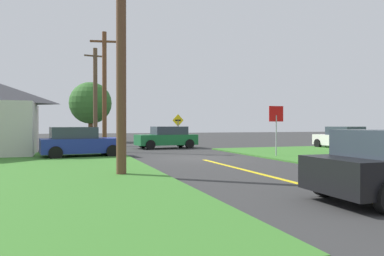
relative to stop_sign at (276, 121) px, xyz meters
The scene contains 11 objects.
ground_plane 4.73m from the stop_sign, 169.11° to the left, with size 120.00×120.00×0.00m, color #323232.
lane_stripe_center 8.56m from the stop_sign, 120.45° to the right, with size 0.20×14.00×0.01m, color yellow.
stop_sign is the anchor object (origin of this frame).
car_on_crossroad 9.10m from the stop_sign, 27.17° to the left, with size 2.11×4.29×1.62m.
car_approaching_junction 9.85m from the stop_sign, 111.62° to the left, with size 4.59×2.34×1.62m.
parked_car_near_building 10.57m from the stop_sign, 161.98° to the left, with size 4.35×2.48×1.62m.
utility_pole_near 10.29m from the stop_sign, 152.69° to the right, with size 1.80×0.33×8.23m.
utility_pole_mid 11.04m from the stop_sign, 140.27° to the left, with size 1.79×0.47×7.72m.
utility_pole_far 16.87m from the stop_sign, 119.99° to the left, with size 1.80×0.35×8.18m.
direction_sign 9.03m from the stop_sign, 108.89° to the left, with size 0.90×0.17×2.53m.
oak_tree_left 23.25m from the stop_sign, 111.03° to the left, with size 4.28×4.28×6.14m.
Camera 1 is at (-6.45, -17.75, 1.73)m, focal length 33.95 mm.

